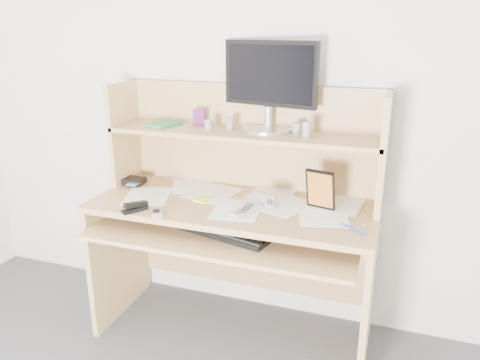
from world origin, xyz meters
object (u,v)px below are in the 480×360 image
(desk, at_px, (238,208))
(keyboard, at_px, (222,229))
(monitor, at_px, (269,83))
(tv_remote, at_px, (246,210))
(game_case, at_px, (320,190))

(desk, xyz_separation_m, keyboard, (-0.01, -0.21, -0.03))
(monitor, bearing_deg, keyboard, -94.55)
(tv_remote, height_order, game_case, game_case)
(tv_remote, relative_size, game_case, 0.92)
(tv_remote, bearing_deg, game_case, 49.56)
(tv_remote, relative_size, monitor, 0.36)
(game_case, relative_size, monitor, 0.39)
(desk, xyz_separation_m, tv_remote, (0.10, -0.18, 0.07))
(desk, height_order, monitor, monitor)
(desk, xyz_separation_m, monitor, (0.11, 0.15, 0.62))
(tv_remote, xyz_separation_m, game_case, (0.32, 0.15, 0.09))
(keyboard, bearing_deg, desk, 102.63)
(keyboard, height_order, monitor, monitor)
(desk, relative_size, monitor, 2.80)
(game_case, bearing_deg, monitor, 163.30)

